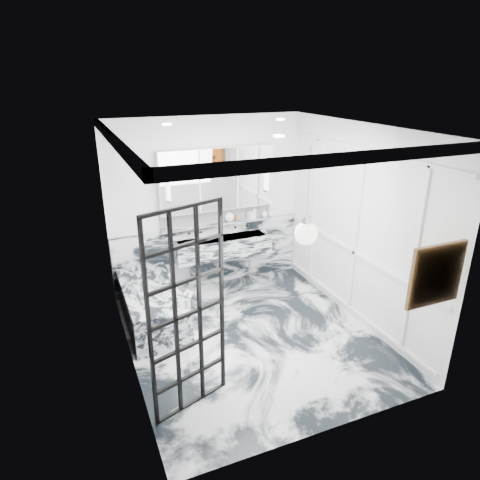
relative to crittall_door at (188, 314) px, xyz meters
name	(u,v)px	position (x,y,z in m)	size (l,w,h in m)	color
floor	(252,337)	(1.12, 0.91, -1.12)	(3.60, 3.60, 0.00)	silver
ceiling	(255,128)	(1.12, 0.91, 1.68)	(3.60, 3.60, 0.00)	white
wall_back	(208,204)	(1.12, 2.71, 0.28)	(3.60, 3.60, 0.00)	white
wall_front	(336,310)	(1.12, -0.89, 0.28)	(3.60, 3.60, 0.00)	white
wall_left	(123,262)	(-0.48, 0.91, 0.28)	(3.60, 3.60, 0.00)	white
wall_right	(358,226)	(2.72, 0.91, 0.28)	(3.60, 3.60, 0.00)	white
marble_clad_back	(210,255)	(1.12, 2.68, -0.60)	(3.18, 0.05, 1.05)	silver
marble_clad_left	(125,267)	(-0.46, 0.91, 0.22)	(0.02, 3.56, 2.68)	silver
panel_molding	(356,233)	(2.70, 0.91, 0.18)	(0.03, 3.40, 2.30)	white
soap_bottle_a	(254,212)	(1.91, 2.62, 0.08)	(0.09, 0.09, 0.22)	#8C5919
soap_bottle_b	(250,214)	(1.84, 2.62, 0.06)	(0.08, 0.08, 0.18)	#4C4C51
soap_bottle_c	(264,213)	(2.10, 2.62, 0.04)	(0.11, 0.11, 0.14)	silver
face_pot	(229,217)	(1.46, 2.62, 0.04)	(0.16, 0.16, 0.16)	white
amber_bottle	(237,218)	(1.60, 2.62, 0.02)	(0.04, 0.04, 0.10)	#8C5919
flower_vase	(188,304)	(0.28, 1.08, -0.51)	(0.08, 0.08, 0.12)	silver
crittall_door	(188,314)	(0.00, 0.00, 0.00)	(0.88, 0.04, 2.24)	black
artwork	(436,275)	(2.32, -0.85, 0.39)	(0.56, 0.05, 0.56)	#C14A13
pendant_light	(306,233)	(1.19, -0.21, 0.77)	(0.24, 0.24, 0.24)	white
trough_sink	(222,247)	(1.27, 2.46, -0.39)	(1.60, 0.45, 0.30)	silver
ledge	(218,224)	(1.27, 2.63, -0.05)	(1.90, 0.14, 0.04)	silver
subway_tile	(217,215)	(1.27, 2.69, 0.08)	(1.90, 0.03, 0.23)	white
mirror_cabinet	(217,179)	(1.27, 2.63, 0.70)	(1.90, 0.16, 1.00)	white
sconce_left	(168,188)	(0.45, 2.54, 0.66)	(0.07, 0.07, 0.40)	white
sconce_right	(267,178)	(2.09, 2.54, 0.66)	(0.07, 0.07, 0.40)	white
bathtub	(152,305)	(-0.05, 1.80, -0.85)	(0.75, 1.65, 0.55)	silver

